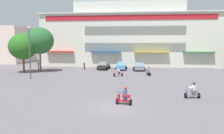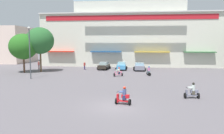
{
  "view_description": "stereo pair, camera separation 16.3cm",
  "coord_description": "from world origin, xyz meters",
  "px_view_note": "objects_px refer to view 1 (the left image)",
  "views": [
    {
      "loc": [
        1.57,
        -17.44,
        5.17
      ],
      "look_at": [
        -2.04,
        16.13,
        1.52
      ],
      "focal_mm": 34.88,
      "sensor_mm": 36.0,
      "label": 1
    },
    {
      "loc": [
        1.73,
        -17.42,
        5.17
      ],
      "look_at": [
        -2.04,
        16.13,
        1.52
      ],
      "focal_mm": 34.88,
      "sensor_mm": 36.0,
      "label": 2
    }
  ],
  "objects_px": {
    "plaza_tree_2": "(23,47)",
    "scooter_rider_4": "(149,72)",
    "plaza_tree_0": "(40,41)",
    "scooter_rider_1": "(124,97)",
    "parked_car_0": "(104,66)",
    "parked_car_1": "(121,66)",
    "scooter_rider_3": "(118,73)",
    "pedestrian_0": "(38,65)",
    "scooter_rider_0": "(193,92)",
    "streetlamp_near": "(30,49)",
    "pedestrian_1": "(84,65)",
    "parked_car_2": "(139,66)"
  },
  "relations": [
    {
      "from": "parked_car_0",
      "to": "parked_car_1",
      "type": "xyz_separation_m",
      "value": [
        3.52,
        -0.03,
        0.04
      ]
    },
    {
      "from": "pedestrian_1",
      "to": "parked_car_0",
      "type": "bearing_deg",
      "value": 11.13
    },
    {
      "from": "parked_car_2",
      "to": "scooter_rider_0",
      "type": "xyz_separation_m",
      "value": [
        4.65,
        -21.21,
        -0.14
      ]
    },
    {
      "from": "plaza_tree_2",
      "to": "pedestrian_0",
      "type": "bearing_deg",
      "value": 81.72
    },
    {
      "from": "pedestrian_0",
      "to": "pedestrian_1",
      "type": "distance_m",
      "value": 9.1
    },
    {
      "from": "plaza_tree_0",
      "to": "scooter_rider_1",
      "type": "relative_size",
      "value": 5.13
    },
    {
      "from": "streetlamp_near",
      "to": "pedestrian_0",
      "type": "bearing_deg",
      "value": 109.29
    },
    {
      "from": "parked_car_1",
      "to": "streetlamp_near",
      "type": "height_order",
      "value": "streetlamp_near"
    },
    {
      "from": "parked_car_2",
      "to": "scooter_rider_4",
      "type": "distance_m",
      "value": 6.86
    },
    {
      "from": "plaza_tree_0",
      "to": "parked_car_0",
      "type": "height_order",
      "value": "plaza_tree_0"
    },
    {
      "from": "parked_car_0",
      "to": "pedestrian_1",
      "type": "bearing_deg",
      "value": -168.87
    },
    {
      "from": "parked_car_2",
      "to": "scooter_rider_3",
      "type": "xyz_separation_m",
      "value": [
        -3.42,
        -8.09,
        -0.16
      ]
    },
    {
      "from": "scooter_rider_1",
      "to": "pedestrian_0",
      "type": "height_order",
      "value": "pedestrian_0"
    },
    {
      "from": "scooter_rider_0",
      "to": "pedestrian_0",
      "type": "height_order",
      "value": "pedestrian_0"
    },
    {
      "from": "pedestrian_0",
      "to": "streetlamp_near",
      "type": "distance_m",
      "value": 12.09
    },
    {
      "from": "plaza_tree_2",
      "to": "streetlamp_near",
      "type": "relative_size",
      "value": 0.91
    },
    {
      "from": "parked_car_1",
      "to": "pedestrian_0",
      "type": "bearing_deg",
      "value": -174.3
    },
    {
      "from": "parked_car_1",
      "to": "plaza_tree_0",
      "type": "bearing_deg",
      "value": -161.5
    },
    {
      "from": "parked_car_2",
      "to": "pedestrian_1",
      "type": "xyz_separation_m",
      "value": [
        -10.83,
        -0.08,
        0.13
      ]
    },
    {
      "from": "plaza_tree_0",
      "to": "parked_car_2",
      "type": "distance_m",
      "value": 19.11
    },
    {
      "from": "scooter_rider_1",
      "to": "parked_car_2",
      "type": "bearing_deg",
      "value": 85.98
    },
    {
      "from": "parked_car_2",
      "to": "streetlamp_near",
      "type": "relative_size",
      "value": 0.57
    },
    {
      "from": "scooter_rider_3",
      "to": "scooter_rider_4",
      "type": "height_order",
      "value": "scooter_rider_4"
    },
    {
      "from": "scooter_rider_3",
      "to": "scooter_rider_1",
      "type": "bearing_deg",
      "value": -83.8
    },
    {
      "from": "parked_car_2",
      "to": "scooter_rider_1",
      "type": "height_order",
      "value": "scooter_rider_1"
    },
    {
      "from": "plaza_tree_2",
      "to": "scooter_rider_3",
      "type": "bearing_deg",
      "value": -8.67
    },
    {
      "from": "parked_car_1",
      "to": "scooter_rider_3",
      "type": "distance_m",
      "value": 8.73
    },
    {
      "from": "scooter_rider_1",
      "to": "streetlamp_near",
      "type": "relative_size",
      "value": 0.21
    },
    {
      "from": "plaza_tree_2",
      "to": "streetlamp_near",
      "type": "distance_m",
      "value": 7.88
    },
    {
      "from": "parked_car_1",
      "to": "scooter_rider_3",
      "type": "xyz_separation_m",
      "value": [
        0.09,
        -8.73,
        -0.19
      ]
    },
    {
      "from": "scooter_rider_1",
      "to": "parked_car_0",
      "type": "bearing_deg",
      "value": 102.22
    },
    {
      "from": "plaza_tree_2",
      "to": "scooter_rider_4",
      "type": "bearing_deg",
      "value": -3.21
    },
    {
      "from": "parked_car_2",
      "to": "streetlamp_near",
      "type": "height_order",
      "value": "streetlamp_near"
    },
    {
      "from": "scooter_rider_3",
      "to": "streetlamp_near",
      "type": "relative_size",
      "value": 0.2
    },
    {
      "from": "scooter_rider_0",
      "to": "scooter_rider_1",
      "type": "relative_size",
      "value": 0.97
    },
    {
      "from": "scooter_rider_0",
      "to": "scooter_rider_4",
      "type": "relative_size",
      "value": 1.0
    },
    {
      "from": "parked_car_1",
      "to": "pedestrian_0",
      "type": "height_order",
      "value": "pedestrian_0"
    },
    {
      "from": "scooter_rider_0",
      "to": "pedestrian_1",
      "type": "bearing_deg",
      "value": 126.22
    },
    {
      "from": "plaza_tree_2",
      "to": "scooter_rider_1",
      "type": "xyz_separation_m",
      "value": [
        18.85,
        -18.56,
        -3.98
      ]
    },
    {
      "from": "scooter_rider_4",
      "to": "pedestrian_0",
      "type": "xyz_separation_m",
      "value": [
        -21.29,
        5.72,
        0.36
      ]
    },
    {
      "from": "scooter_rider_1",
      "to": "scooter_rider_0",
      "type": "bearing_deg",
      "value": 24.06
    },
    {
      "from": "scooter_rider_1",
      "to": "scooter_rider_3",
      "type": "relative_size",
      "value": 1.03
    },
    {
      "from": "plaza_tree_2",
      "to": "parked_car_1",
      "type": "xyz_separation_m",
      "value": [
        17.02,
        6.12,
        -3.85
      ]
    },
    {
      "from": "streetlamp_near",
      "to": "plaza_tree_0",
      "type": "bearing_deg",
      "value": 104.02
    },
    {
      "from": "parked_car_0",
      "to": "parked_car_1",
      "type": "bearing_deg",
      "value": -0.54
    },
    {
      "from": "parked_car_0",
      "to": "pedestrian_0",
      "type": "xyz_separation_m",
      "value": [
        -12.85,
        -1.67,
        0.23
      ]
    },
    {
      "from": "parked_car_1",
      "to": "pedestrian_1",
      "type": "distance_m",
      "value": 7.35
    },
    {
      "from": "parked_car_1",
      "to": "scooter_rider_1",
      "type": "height_order",
      "value": "scooter_rider_1"
    },
    {
      "from": "parked_car_2",
      "to": "scooter_rider_1",
      "type": "relative_size",
      "value": 2.76
    },
    {
      "from": "parked_car_2",
      "to": "scooter_rider_1",
      "type": "distance_m",
      "value": 24.1
    }
  ]
}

